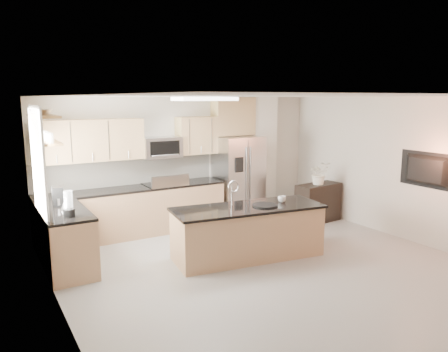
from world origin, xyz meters
TOP-DOWN VIEW (x-y plane):
  - floor at (0.00, 0.00)m, footprint 6.50×6.50m
  - ceiling at (0.00, 0.00)m, footprint 6.00×6.50m
  - wall_back at (0.00, 3.25)m, footprint 6.00×0.02m
  - wall_left at (-3.00, 0.00)m, footprint 0.02×6.50m
  - wall_right at (3.00, 0.00)m, footprint 0.02×6.50m
  - back_counter at (-1.23, 2.93)m, footprint 3.55×0.66m
  - left_counter at (-2.67, 1.85)m, footprint 0.66×1.50m
  - range at (-0.60, 2.92)m, footprint 0.76×0.64m
  - upper_cabinets at (-1.30, 3.09)m, footprint 3.50×0.33m
  - microwave at (-0.60, 3.04)m, footprint 0.76×0.40m
  - refrigerator at (1.06, 2.87)m, footprint 0.92×0.78m
  - partition_column at (1.82, 3.10)m, footprint 0.60×0.30m
  - window at (-2.98, 1.85)m, footprint 0.04×1.15m
  - shelf_lower at (-2.85, 1.95)m, footprint 0.30×1.20m
  - shelf_upper at (-2.85, 1.95)m, footprint 0.30×1.20m
  - ceiling_fixture at (-0.40, 1.60)m, footprint 1.00×0.50m
  - island at (-0.02, 0.86)m, footprint 2.55×1.21m
  - credenza at (2.42, 1.87)m, footprint 1.05×0.53m
  - cup at (0.64, 0.83)m, footprint 0.17×0.17m
  - platter at (0.24, 0.76)m, footprint 0.51×0.51m
  - blender at (-2.67, 1.42)m, footprint 0.16×0.16m
  - kettle at (-2.62, 1.83)m, footprint 0.19×0.19m
  - coffee_maker at (-2.69, 2.16)m, footprint 0.18×0.21m
  - bowl at (-2.85, 2.13)m, footprint 0.53×0.53m
  - flower_vase at (2.37, 1.82)m, footprint 0.80×0.74m
  - television at (2.91, -0.20)m, footprint 0.14×1.08m

SIDE VIEW (x-z plane):
  - floor at x=0.00m, z-range 0.00..0.00m
  - credenza at x=2.42m, z-range 0.00..0.80m
  - island at x=-0.02m, z-range -0.21..1.07m
  - left_counter at x=-2.67m, z-range 0.00..0.92m
  - back_counter at x=-1.23m, z-range -0.25..1.19m
  - range at x=-0.60m, z-range -0.10..1.04m
  - platter at x=0.24m, z-range 0.85..0.87m
  - refrigerator at x=1.06m, z-range 0.00..1.78m
  - cup at x=0.64m, z-range 0.85..0.96m
  - kettle at x=-2.62m, z-range 0.91..1.15m
  - coffee_maker at x=-2.69m, z-range 0.91..1.22m
  - blender at x=-2.67m, z-range 0.90..1.27m
  - flower_vase at x=2.37m, z-range 0.80..1.53m
  - wall_back at x=0.00m, z-range 0.00..2.60m
  - wall_left at x=-3.00m, z-range 0.00..2.60m
  - wall_right at x=3.00m, z-range 0.00..2.60m
  - partition_column at x=1.82m, z-range 0.00..2.60m
  - television at x=2.91m, z-range 1.04..1.66m
  - microwave at x=-0.60m, z-range 1.43..1.83m
  - window at x=-2.98m, z-range 0.83..2.47m
  - upper_cabinets at x=-1.30m, z-range 1.45..2.20m
  - shelf_lower at x=-2.85m, z-range 1.93..1.97m
  - shelf_upper at x=-2.85m, z-range 2.30..2.34m
  - bowl at x=-2.85m, z-range 2.34..2.44m
  - ceiling_fixture at x=-0.40m, z-range 2.53..2.59m
  - ceiling at x=0.00m, z-range 2.59..2.61m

